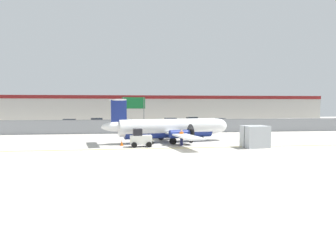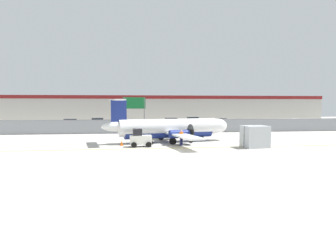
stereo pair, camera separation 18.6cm
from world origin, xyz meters
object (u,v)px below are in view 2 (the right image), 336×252
Objects in this scene: parked_car_3 at (150,124)px; parked_car_4 at (171,122)px; commuter_airplane at (171,128)px; highway_sign at (134,106)px; traffic_cone_near_left at (122,143)px; parked_car_0 at (71,123)px; parked_car_6 at (219,122)px; traffic_cone_near_right at (184,137)px; baggage_tug at (140,139)px; parked_car_2 at (128,124)px; parked_car_5 at (192,121)px; ground_crew_worker at (181,137)px; parked_car_1 at (97,122)px.

parked_car_3 is 7.29m from parked_car_4.
highway_sign is (-4.10, 13.55, 2.54)m from commuter_airplane.
traffic_cone_near_left is 0.15× the size of parked_car_3.
commuter_airplane is at bearing -61.02° from parked_car_0.
parked_car_3 is 1.00× the size of parked_car_4.
commuter_airplane is at bearing 65.03° from parked_car_6.
parked_car_3 is (-3.26, 16.15, 0.58)m from traffic_cone_near_right.
parked_car_3 is at bearing 45.10° from parked_car_4.
highway_sign is (-0.38, 17.03, 3.28)m from baggage_tug.
highway_sign is at bearing 49.43° from parked_car_4.
parked_car_2 is at bearing 11.16° from parked_car_6.
baggage_tug is 0.55× the size of parked_car_6.
parked_car_0 is at bearing 111.69° from traffic_cone_near_left.
parked_car_5 is at bearing -153.04° from parked_car_4.
parked_car_2 reaches higher than traffic_cone_near_left.
parked_car_4 is at bearing -0.04° from parked_car_0.
parked_car_2 is (10.40, -2.99, 0.00)m from parked_car_0.
parked_car_6 is (18.01, 24.05, 0.58)m from traffic_cone_near_left.
traffic_cone_near_left is at bearing 146.23° from baggage_tug.
baggage_tug is 1.41× the size of ground_crew_worker.
highway_sign reaches higher than parked_car_2.
baggage_tug is at bearing -133.07° from traffic_cone_near_right.
parked_car_4 is at bearing -12.48° from parked_car_6.
baggage_tug is 30.44m from parked_car_1.
commuter_airplane is 6.27m from traffic_cone_near_left.
parked_car_3 is at bearing 61.64° from highway_sign.
parked_car_0 is (-16.26, 25.84, -0.06)m from ground_crew_worker.
baggage_tug is at bearing 77.29° from parked_car_3.
parked_car_3 is (4.38, 21.13, 0.58)m from traffic_cone_near_left.
parked_car_5 is (12.02, 31.40, 0.04)m from baggage_tug.
parked_car_2 is (-1.50, 23.18, 0.04)m from baggage_tug.
traffic_cone_near_left is 0.15× the size of parked_car_0.
parked_car_3 is 13.25m from parked_car_5.
parked_car_6 is (17.57, 1.99, 0.00)m from parked_car_2.
parked_car_2 is 4.05m from parked_car_3.
highway_sign is at bearing -43.98° from parked_car_0.
baggage_tug reaches higher than parked_car_5.
parked_car_3 is at bearing 151.21° from ground_crew_worker.
highway_sign is at bearing 119.07° from traffic_cone_near_right.
baggage_tug is 22.38m from parked_car_3.
parked_car_0 is 24.48m from parked_car_5.
parked_car_6 is (16.07, 25.16, 0.04)m from baggage_tug.
commuter_airplane is 24.97m from parked_car_6.
traffic_cone_near_left is (-6.30, 0.79, -0.64)m from ground_crew_worker.
commuter_airplane is 25.02× the size of traffic_cone_near_left.
commuter_airplane is at bearing 69.85° from parked_car_5.
parked_car_4 is (6.93, 27.99, 0.04)m from baggage_tug.
commuter_airplane is 3.28m from ground_crew_worker.
parked_car_6 is 18.64m from highway_sign.
traffic_cone_near_right is 13.08m from highway_sign.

